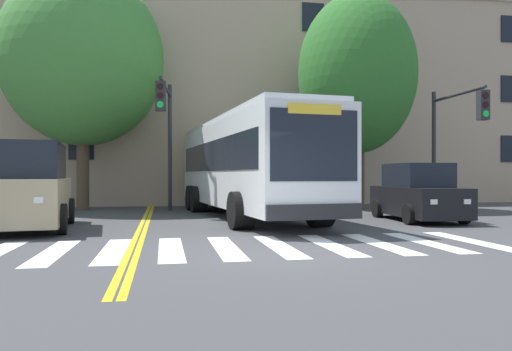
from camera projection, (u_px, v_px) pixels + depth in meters
ground_plane at (282, 255)px, 9.05m from camera, size 120.00×120.00×0.00m
crosswalk at (253, 247)px, 10.11m from camera, size 10.28×3.32×0.01m
lane_line_yellow_inner at (150, 206)px, 23.43m from camera, size 0.12×36.00×0.01m
lane_line_yellow_outer at (153, 206)px, 23.46m from camera, size 0.12×36.00×0.01m
city_bus at (245, 164)px, 17.19m from camera, size 3.75×12.23×3.35m
car_tan_near_lane at (26, 189)px, 13.25m from camera, size 2.62×4.80×2.31m
car_black_far_lane at (417, 194)px, 15.92m from camera, size 2.08×4.15×1.82m
traffic_light_near_corner at (454, 127)px, 18.39m from camera, size 0.35×3.44×4.76m
traffic_light_overhead at (166, 121)px, 18.78m from camera, size 0.61×3.90×5.15m
street_tree_curbside_large at (357, 74)px, 21.15m from camera, size 6.83×6.80×9.14m
street_tree_curbside_small at (83, 59)px, 20.67m from camera, size 9.38×9.37×9.91m
building_facade at (197, 96)px, 26.55m from camera, size 40.72×6.49×11.32m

